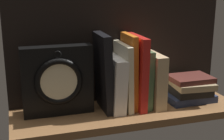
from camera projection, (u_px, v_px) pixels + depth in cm
name	position (u px, v px, depth cm)	size (l,w,h in cm)	color
ground_plane	(128.00, 112.00, 110.70)	(77.34, 23.74, 2.50)	brown
back_panel	(118.00, 47.00, 115.71)	(77.34, 1.20, 38.10)	black
book_black_skeptic	(104.00, 72.00, 106.87)	(2.62, 13.88, 25.68)	black
book_white_catcher	(114.00, 83.00, 108.95)	(4.10, 16.06, 17.82)	silver
book_cream_twain	(123.00, 76.00, 109.32)	(1.80, 15.47, 22.10)	beige
book_orange_pandolfini	(129.00, 71.00, 109.52)	(1.82, 12.45, 25.08)	orange
book_red_requiem	(136.00, 71.00, 110.30)	(2.47, 16.65, 24.52)	red
book_green_romantic	(143.00, 77.00, 111.66)	(2.17, 13.90, 19.89)	#476B44
book_tan_shortstories	(152.00, 79.00, 112.84)	(3.99, 16.69, 18.25)	tan
framed_clock	(58.00, 81.00, 103.09)	(22.45, 6.12, 22.45)	black
book_stack_side	(190.00, 89.00, 116.34)	(17.43, 14.57, 9.55)	#232D4C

